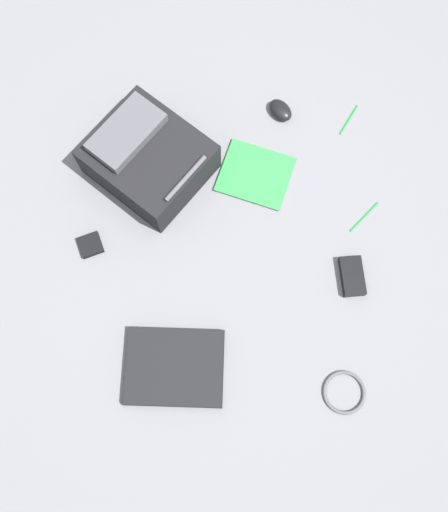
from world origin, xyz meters
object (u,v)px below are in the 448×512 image
at_px(cable_coil, 344,392).
at_px(pen_blue, 349,119).
at_px(computer_mouse, 281,110).
at_px(laptop, 174,367).
at_px(pen_black, 364,217).
at_px(book_red, 256,175).
at_px(backpack, 148,157).
at_px(power_brick, 352,276).
at_px(earbud_pouch, 90,245).

distance_m(cable_coil, pen_blue, 1.00).
bearing_deg(computer_mouse, cable_coil, -118.20).
height_order(laptop, pen_black, laptop).
xyz_separation_m(computer_mouse, pen_black, (-0.25, 0.44, -0.02)).
relative_size(laptop, book_red, 1.11).
height_order(backpack, pen_black, backpack).
xyz_separation_m(backpack, cable_coil, (-0.59, 0.85, -0.08)).
height_order(laptop, cable_coil, laptop).
relative_size(computer_mouse, cable_coil, 0.71).
bearing_deg(power_brick, pen_blue, -97.26).
bearing_deg(power_brick, computer_mouse, -74.88).
bearing_deg(earbud_pouch, pen_blue, -156.69).
xyz_separation_m(backpack, laptop, (-0.05, 0.73, -0.07)).
bearing_deg(laptop, pen_blue, -129.14).
bearing_deg(cable_coil, backpack, -55.10).
height_order(pen_black, earbud_pouch, earbud_pouch).
relative_size(backpack, power_brick, 3.73).
height_order(backpack, computer_mouse, backpack).
distance_m(laptop, computer_mouse, 1.01).
relative_size(laptop, cable_coil, 2.47).
bearing_deg(book_red, cable_coil, 105.16).
bearing_deg(backpack, cable_coil, 124.90).
bearing_deg(pen_blue, cable_coil, 81.02).
bearing_deg(backpack, book_red, 170.76).
relative_size(pen_black, pen_blue, 1.07).
bearing_deg(book_red, pen_blue, -151.98).
distance_m(computer_mouse, power_brick, 0.68).
bearing_deg(earbud_pouch, pen_black, -178.21).
bearing_deg(cable_coil, earbud_pouch, -34.87).
height_order(laptop, earbud_pouch, laptop).
distance_m(laptop, power_brick, 0.67).
bearing_deg(earbud_pouch, cable_coil, 145.13).
height_order(backpack, book_red, backpack).
height_order(laptop, pen_blue, laptop).
bearing_deg(computer_mouse, pen_black, -93.42).
height_order(pen_blue, earbud_pouch, earbud_pouch).
bearing_deg(computer_mouse, pen_blue, -44.67).
xyz_separation_m(laptop, pen_black, (-0.70, -0.47, -0.01)).
distance_m(laptop, pen_black, 0.85).
relative_size(power_brick, pen_black, 0.91).
height_order(book_red, pen_blue, book_red).
relative_size(laptop, power_brick, 2.55).
relative_size(backpack, computer_mouse, 5.05).
bearing_deg(backpack, pen_black, 161.37).
xyz_separation_m(backpack, book_red, (-0.38, 0.06, -0.08)).
xyz_separation_m(book_red, cable_coil, (-0.21, 0.79, -0.00)).
relative_size(book_red, earbud_pouch, 4.11).
xyz_separation_m(laptop, pen_blue, (-0.70, -0.86, -0.01)).
distance_m(book_red, cable_coil, 0.82).
distance_m(power_brick, pen_blue, 0.61).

